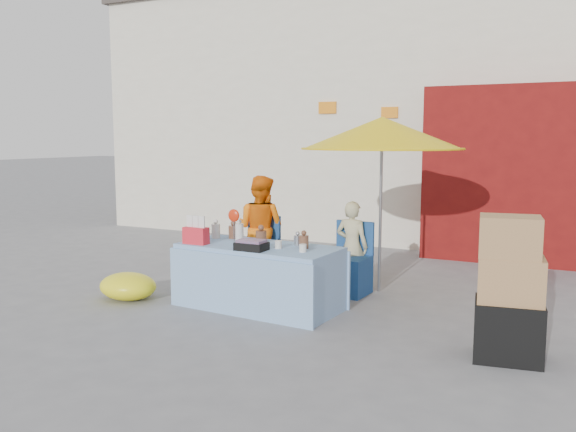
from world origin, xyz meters
The scene contains 10 objects.
ground centered at (0.00, 0.00, 0.00)m, with size 80.00×80.00×0.00m, color slate.
backdrop centered at (0.52, 7.52, 3.10)m, with size 14.00×8.00×7.80m.
market_table centered at (-0.28, 0.39, 0.35)m, with size 1.85×0.97×1.09m.
chair_left centered at (-0.87, 1.37, 0.26)m, with size 0.51×0.50×0.85m.
chair_right centered at (0.38, 1.37, 0.26)m, with size 0.51×0.50×0.85m.
vendor_orange centered at (-0.87, 1.50, 0.68)m, with size 0.66×0.52×1.37m, color orange.
vendor_beige centered at (0.38, 1.50, 0.55)m, with size 0.40×0.26×1.10m, color #C1B888.
umbrella centered at (0.68, 1.65, 1.89)m, with size 1.90×1.90×2.09m.
box_stack centered at (2.35, -0.06, 0.56)m, with size 0.61×0.53×1.22m.
tarp_bundle centered at (-1.78, 0.00, 0.16)m, with size 0.69×0.55×0.31m, color yellow.
Camera 1 is at (2.89, -5.29, 1.86)m, focal length 38.00 mm.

